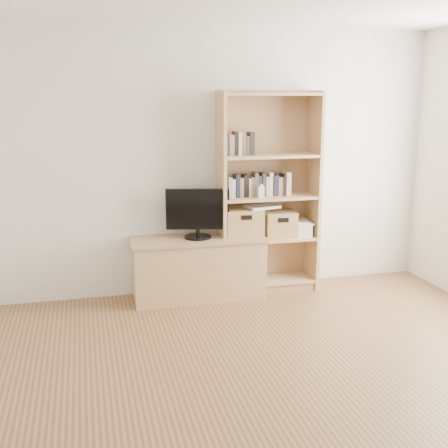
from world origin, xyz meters
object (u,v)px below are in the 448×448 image
object	(u,v)px
television	(198,214)
laptop	(262,206)
bookshelf	(268,193)
baby_monitor	(261,192)
basket_left	(243,223)
tv_stand	(198,269)
basket_right	(280,224)

from	to	relation	value
television	laptop	distance (m)	0.66
bookshelf	baby_monitor	bearing A→B (deg)	-135.00
bookshelf	baby_monitor	world-z (taller)	bookshelf
bookshelf	television	distance (m)	0.75
television	baby_monitor	size ratio (longest dim) A/B	5.34
bookshelf	basket_left	world-z (taller)	bookshelf
tv_stand	television	size ratio (longest dim) A/B	2.08
bookshelf	baby_monitor	xyz separation A→B (m)	(-0.11, -0.11, 0.03)
baby_monitor	basket_left	distance (m)	0.38
tv_stand	television	world-z (taller)	television
tv_stand	bookshelf	distance (m)	1.02
bookshelf	basket_right	world-z (taller)	bookshelf
television	basket_left	xyz separation A→B (m)	(0.47, 0.06, -0.14)
tv_stand	basket_right	bearing A→B (deg)	4.43
tv_stand	baby_monitor	size ratio (longest dim) A/B	11.10
baby_monitor	laptop	size ratio (longest dim) A/B	0.36
basket_right	baby_monitor	bearing A→B (deg)	-153.03
tv_stand	laptop	size ratio (longest dim) A/B	3.96
television	laptop	size ratio (longest dim) A/B	1.90
basket_right	laptop	world-z (taller)	laptop
tv_stand	basket_left	xyz separation A→B (m)	(0.47, 0.06, 0.42)
television	basket_left	bearing A→B (deg)	19.77
bookshelf	basket_left	xyz separation A→B (m)	(-0.27, -0.00, -0.29)
television	basket_right	size ratio (longest dim) A/B	1.95
laptop	basket_right	bearing A→B (deg)	-9.80
tv_stand	basket_right	world-z (taller)	basket_right
basket_left	laptop	size ratio (longest dim) A/B	1.17
baby_monitor	basket_right	world-z (taller)	baby_monitor
tv_stand	basket_right	distance (m)	0.94
baby_monitor	basket_left	world-z (taller)	baby_monitor
bookshelf	television	size ratio (longest dim) A/B	3.29
bookshelf	baby_monitor	size ratio (longest dim) A/B	17.56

